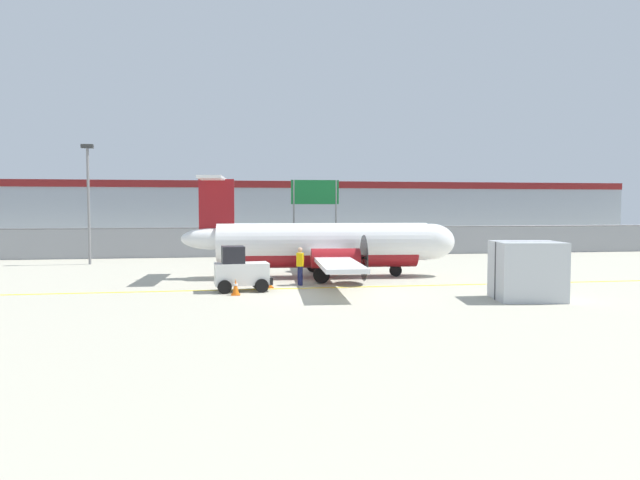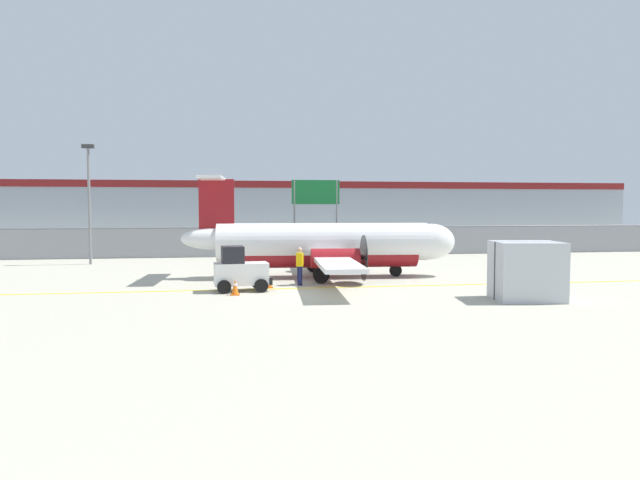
{
  "view_description": "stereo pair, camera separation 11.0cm",
  "coord_description": "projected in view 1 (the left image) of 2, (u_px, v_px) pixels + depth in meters",
  "views": [
    {
      "loc": [
        -4.02,
        -22.18,
        3.51
      ],
      "look_at": [
        0.53,
        6.68,
        1.8
      ],
      "focal_mm": 32.0,
      "sensor_mm": 36.0,
      "label": 1
    },
    {
      "loc": [
        -3.91,
        -22.2,
        3.51
      ],
      "look_at": [
        0.53,
        6.68,
        1.8
      ],
      "focal_mm": 32.0,
      "sensor_mm": 36.0,
      "label": 2
    }
  ],
  "objects": [
    {
      "name": "traffic_cone_near_right",
      "position": [
        269.0,
        281.0,
        24.67
      ],
      "size": [
        0.36,
        0.36,
        0.64
      ],
      "color": "orange",
      "rests_on": "ground"
    },
    {
      "name": "commuter_airplane",
      "position": [
        328.0,
        245.0,
        28.31
      ],
      "size": [
        13.69,
        16.07,
        4.92
      ],
      "rotation": [
        0.0,
        0.0,
        -0.06
      ],
      "color": "white",
      "rests_on": "ground"
    },
    {
      "name": "baggage_tug",
      "position": [
        240.0,
        271.0,
        23.64
      ],
      "size": [
        2.42,
        1.56,
        1.88
      ],
      "rotation": [
        0.0,
        0.0,
        0.09
      ],
      "color": "silver",
      "rests_on": "ground"
    },
    {
      "name": "parking_lot_strip",
      "position": [
        275.0,
        245.0,
        51.79
      ],
      "size": [
        98.0,
        17.0,
        0.12
      ],
      "color": "#38383A",
      "rests_on": "ground"
    },
    {
      "name": "cargo_container",
      "position": [
        527.0,
        271.0,
        21.45
      ],
      "size": [
        2.67,
        2.34,
        2.2
      ],
      "rotation": [
        0.0,
        0.0,
        -0.15
      ],
      "color": "#B7BCC1",
      "rests_on": "ground"
    },
    {
      "name": "apron_light_pole",
      "position": [
        88.0,
        194.0,
        34.45
      ],
      "size": [
        0.7,
        0.3,
        7.27
      ],
      "color": "slate",
      "rests_on": "ground"
    },
    {
      "name": "parked_car_2",
      "position": [
        331.0,
        237.0,
        49.05
      ],
      "size": [
        4.31,
        2.23,
        1.58
      ],
      "rotation": [
        0.0,
        0.0,
        3.21
      ],
      "color": "red",
      "rests_on": "parking_lot_strip"
    },
    {
      "name": "highway_sign",
      "position": [
        315.0,
        198.0,
        42.54
      ],
      "size": [
        3.6,
        0.14,
        5.5
      ],
      "color": "slate",
      "rests_on": "ground"
    },
    {
      "name": "parked_car_3",
      "position": [
        428.0,
        238.0,
        47.27
      ],
      "size": [
        4.35,
        2.32,
        1.58
      ],
      "rotation": [
        0.0,
        0.0,
        3.24
      ],
      "color": "gray",
      "rests_on": "parking_lot_strip"
    },
    {
      "name": "traffic_cone_near_left",
      "position": [
        236.0,
        287.0,
        22.61
      ],
      "size": [
        0.36,
        0.36,
        0.64
      ],
      "color": "orange",
      "rests_on": "ground"
    },
    {
      "name": "ground_crew_worker",
      "position": [
        300.0,
        264.0,
        25.44
      ],
      "size": [
        0.42,
        0.55,
        1.7
      ],
      "rotation": [
        0.0,
        0.0,
        3.41
      ],
      "color": "#191E4C",
      "rests_on": "ground"
    },
    {
      "name": "parked_car_0",
      "position": [
        132.0,
        238.0,
        47.91
      ],
      "size": [
        4.29,
        2.19,
        1.58
      ],
      "rotation": [
        0.0,
        0.0,
        3.08
      ],
      "color": "slate",
      "rests_on": "parking_lot_strip"
    },
    {
      "name": "background_building",
      "position": [
        263.0,
        209.0,
        69.83
      ],
      "size": [
        91.0,
        8.1,
        6.5
      ],
      "color": "#A8B2BC",
      "rests_on": "ground"
    },
    {
      "name": "perimeter_fence",
      "position": [
        288.0,
        240.0,
        40.39
      ],
      "size": [
        98.0,
        0.1,
        2.1
      ],
      "color": "gray",
      "rests_on": "ground"
    },
    {
      "name": "parked_car_1",
      "position": [
        229.0,
        236.0,
        50.21
      ],
      "size": [
        4.2,
        2.01,
        1.58
      ],
      "rotation": [
        0.0,
        0.0,
        0.0
      ],
      "color": "black",
      "rests_on": "parking_lot_strip"
    },
    {
      "name": "ground_plane",
      "position": [
        325.0,
        288.0,
        24.67
      ],
      "size": [
        140.0,
        140.0,
        0.01
      ],
      "color": "#B2AD99"
    }
  ]
}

